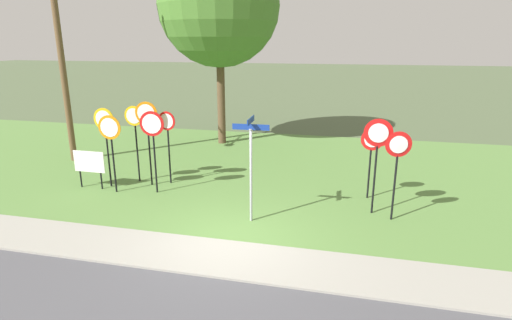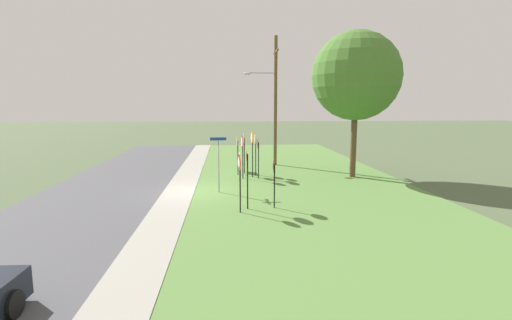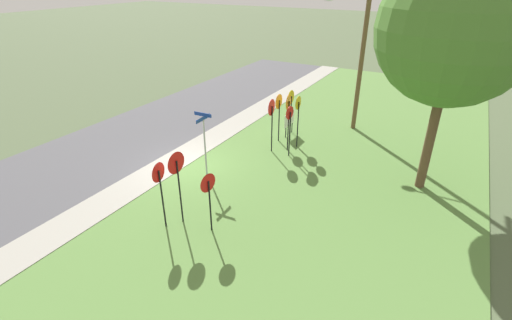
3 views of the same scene
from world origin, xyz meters
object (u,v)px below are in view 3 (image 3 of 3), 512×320
(stop_sign_near_right, at_px, (279,107))
(notice_board, at_px, (289,120))
(stop_sign_center_tall, at_px, (290,121))
(yield_sign_far_left, at_px, (159,180))
(utility_pole, at_px, (362,35))
(yield_sign_near_left, at_px, (177,171))
(oak_tree_left, at_px, (456,29))
(street_name_post, at_px, (204,139))
(stop_sign_far_left, at_px, (288,110))
(stop_sign_far_center, at_px, (291,104))
(stop_sign_far_right, at_px, (272,114))
(stop_sign_near_left, at_px, (298,111))
(yield_sign_near_right, at_px, (208,190))

(stop_sign_near_right, xyz_separation_m, notice_board, (-0.99, 0.17, -0.98))
(stop_sign_center_tall, xyz_separation_m, yield_sign_far_left, (7.10, -1.40, 0.06))
(yield_sign_far_left, height_order, utility_pole, utility_pole)
(yield_sign_near_left, height_order, oak_tree_left, oak_tree_left)
(notice_board, bearing_deg, stop_sign_near_right, -8.86)
(yield_sign_near_left, relative_size, oak_tree_left, 0.31)
(yield_sign_far_left, distance_m, notice_board, 9.48)
(street_name_post, bearing_deg, oak_tree_left, 110.67)
(oak_tree_left, bearing_deg, yield_sign_far_left, -45.58)
(yield_sign_near_left, xyz_separation_m, oak_tree_left, (-6.65, 6.96, 4.11))
(yield_sign_far_left, xyz_separation_m, street_name_post, (-3.69, -0.91, -0.13))
(stop_sign_far_left, distance_m, stop_sign_center_tall, 0.69)
(stop_sign_far_center, height_order, stop_sign_far_right, stop_sign_far_center)
(stop_sign_far_right, relative_size, yield_sign_near_left, 0.97)
(stop_sign_far_center, bearing_deg, stop_sign_far_right, -4.89)
(stop_sign_near_left, xyz_separation_m, stop_sign_near_right, (-0.21, -1.13, -0.06))
(stop_sign_center_tall, xyz_separation_m, notice_board, (-2.32, -1.04, -0.92))
(stop_sign_far_left, bearing_deg, street_name_post, -33.57)
(stop_sign_far_right, distance_m, street_name_post, 3.71)
(stop_sign_near_left, height_order, street_name_post, street_name_post)
(stop_sign_far_left, bearing_deg, oak_tree_left, 78.70)
(stop_sign_far_right, distance_m, notice_board, 2.53)
(stop_sign_far_left, xyz_separation_m, stop_sign_far_right, (0.50, -0.63, -0.13))
(stop_sign_far_center, bearing_deg, street_name_post, -15.42)
(stop_sign_near_right, height_order, yield_sign_near_right, stop_sign_near_right)
(street_name_post, height_order, notice_board, street_name_post)
(stop_sign_far_right, height_order, yield_sign_near_right, stop_sign_far_right)
(street_name_post, bearing_deg, notice_board, 165.30)
(stop_sign_far_left, xyz_separation_m, notice_board, (-1.79, -0.71, -1.22))
(stop_sign_near_right, relative_size, yield_sign_near_left, 0.92)
(stop_sign_near_left, distance_m, stop_sign_far_center, 0.96)
(stop_sign_center_tall, xyz_separation_m, utility_pole, (-5.01, 1.56, 3.24))
(stop_sign_far_left, bearing_deg, utility_pole, 150.37)
(street_name_post, bearing_deg, stop_sign_near_right, 164.69)
(stop_sign_near_left, xyz_separation_m, stop_sign_center_tall, (1.13, 0.08, -0.12))
(yield_sign_near_left, height_order, notice_board, yield_sign_near_left)
(yield_sign_near_left, distance_m, utility_pole, 12.27)
(stop_sign_near_left, height_order, utility_pole, utility_pole)
(stop_sign_center_tall, height_order, oak_tree_left, oak_tree_left)
(stop_sign_near_right, relative_size, oak_tree_left, 0.28)
(yield_sign_near_right, bearing_deg, stop_sign_near_right, -159.90)
(notice_board, bearing_deg, yield_sign_near_right, 8.12)
(stop_sign_near_left, height_order, stop_sign_center_tall, stop_sign_near_left)
(stop_sign_near_left, xyz_separation_m, street_name_post, (4.54, -2.23, -0.19))
(oak_tree_left, bearing_deg, utility_pole, -138.79)
(stop_sign_far_center, xyz_separation_m, oak_tree_left, (1.75, 6.67, 4.22))
(stop_sign_far_right, distance_m, stop_sign_center_tall, 0.97)
(street_name_post, bearing_deg, yield_sign_far_left, 11.72)
(yield_sign_near_right, bearing_deg, yield_sign_far_left, -57.82)
(stop_sign_near_left, bearing_deg, notice_board, -142.45)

